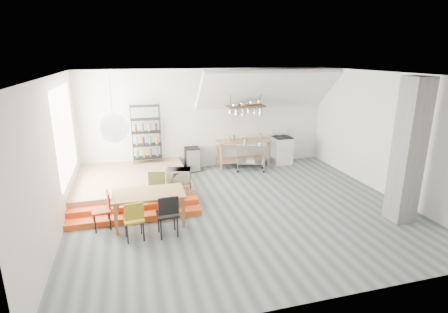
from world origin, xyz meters
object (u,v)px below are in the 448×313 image
object	(u,v)px
stove	(282,150)
mini_fridge	(192,159)
dining_table	(149,196)
rolling_cart	(251,154)

from	to	relation	value
stove	mini_fridge	bearing A→B (deg)	179.19
dining_table	rolling_cart	bearing A→B (deg)	41.24
dining_table	rolling_cart	size ratio (longest dim) A/B	1.56
stove	rolling_cart	bearing A→B (deg)	-159.21
stove	mini_fridge	world-z (taller)	stove
stove	dining_table	bearing A→B (deg)	-144.44
stove	mini_fridge	size ratio (longest dim) A/B	1.55
dining_table	mini_fridge	size ratio (longest dim) A/B	2.05
rolling_cart	stove	bearing A→B (deg)	37.88
mini_fridge	stove	bearing A→B (deg)	-0.81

